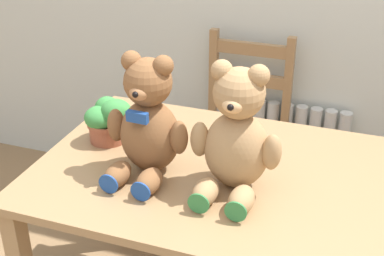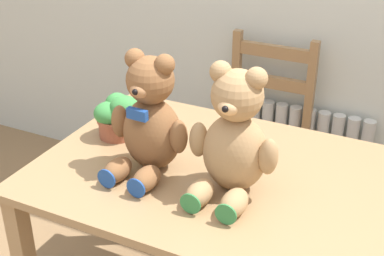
{
  "view_description": "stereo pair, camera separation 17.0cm",
  "coord_description": "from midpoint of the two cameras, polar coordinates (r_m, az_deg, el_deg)",
  "views": [
    {
      "loc": [
        0.4,
        -1.05,
        1.74
      ],
      "look_at": [
        -0.1,
        0.37,
        0.95
      ],
      "focal_mm": 50.0,
      "sensor_mm": 36.0,
      "label": 1
    },
    {
      "loc": [
        0.56,
        -0.98,
        1.74
      ],
      "look_at": [
        -0.1,
        0.37,
        0.95
      ],
      "focal_mm": 50.0,
      "sensor_mm": 36.0,
      "label": 2
    }
  ],
  "objects": [
    {
      "name": "radiator",
      "position": [
        2.87,
        12.84,
        -3.99
      ],
      "size": [
        0.72,
        0.1,
        0.6
      ],
      "color": "beige",
      "rests_on": "ground_plane"
    },
    {
      "name": "wooden_chair_behind",
      "position": [
        2.66,
        9.05,
        -1.55
      ],
      "size": [
        0.42,
        0.43,
        0.96
      ],
      "rotation": [
        0.0,
        0.0,
        3.14
      ],
      "color": "#997047",
      "rests_on": "ground_plane"
    },
    {
      "name": "teddy_bear_right",
      "position": [
        1.64,
        7.44,
        -1.31
      ],
      "size": [
        0.29,
        0.29,
        0.42
      ],
      "rotation": [
        0.0,
        0.0,
        3.12
      ],
      "color": "tan",
      "rests_on": "dining_table"
    },
    {
      "name": "teddy_bear_left",
      "position": [
        1.74,
        -1.79,
        0.66
      ],
      "size": [
        0.29,
        0.29,
        0.41
      ],
      "rotation": [
        0.0,
        0.0,
        3.1
      ],
      "color": "brown",
      "rests_on": "dining_table"
    },
    {
      "name": "potted_plant",
      "position": [
        1.99,
        -5.61,
        1.32
      ],
      "size": [
        0.18,
        0.15,
        0.17
      ],
      "color": "#9E5138",
      "rests_on": "dining_table"
    },
    {
      "name": "dining_table",
      "position": [
        1.87,
        6.35,
        -7.72
      ],
      "size": [
        1.29,
        0.87,
        0.77
      ],
      "color": "#9E7A51",
      "rests_on": "ground_plane"
    }
  ]
}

